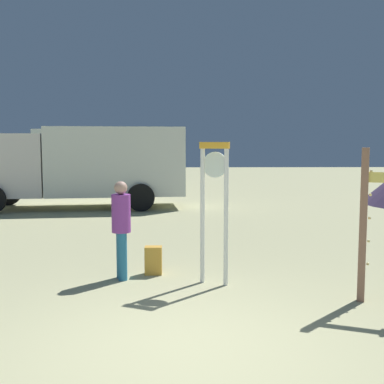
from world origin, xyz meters
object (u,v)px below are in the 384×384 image
Objects in this scene: standing_clock at (214,198)px; box_truck_near at (92,163)px; person_near_clock at (121,225)px; box_truck_far at (96,156)px; backpack at (153,261)px.

box_truck_near is (-3.57, 9.13, 0.18)m from standing_clock.
box_truck_far is (-3.18, 15.91, 0.70)m from person_near_clock.
box_truck_far reaches higher than standing_clock.
standing_clock is 1.60m from backpack.
box_truck_far is (-4.66, 16.20, 0.23)m from standing_clock.
box_truck_far reaches higher than person_near_clock.
standing_clock is at bearing -73.94° from box_truck_far.
standing_clock is 0.34× the size of box_truck_far.
box_truck_near reaches higher than backpack.
box_truck_far is at bearing 98.76° from box_truck_near.
box_truck_near is at bearing 106.84° from backpack.
standing_clock is at bearing -68.62° from box_truck_near.
person_near_clock is at bearing -78.68° from box_truck_far.
person_near_clock is 3.36× the size of backpack.
person_near_clock is at bearing -150.56° from backpack.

